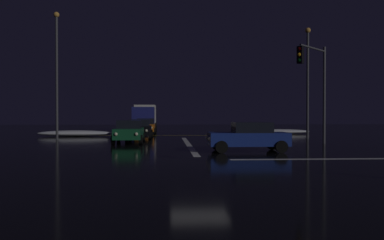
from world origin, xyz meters
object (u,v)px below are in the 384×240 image
(sedan_black, at_px, (140,129))
(streetlamp_left_near, at_px, (57,67))
(box_truck, at_px, (145,117))
(sedan_green, at_px, (129,131))
(sedan_blue_crossing, at_px, (249,137))
(sedan_orange, at_px, (145,126))
(streetlamp_right_near, at_px, (308,75))
(traffic_signal_ne, at_px, (315,76))

(sedan_black, relative_size, streetlamp_left_near, 0.44)
(box_truck, distance_m, streetlamp_left_near, 17.73)
(sedan_green, relative_size, sedan_blue_crossing, 1.00)
(sedan_orange, height_order, streetlamp_right_near, streetlamp_right_near)
(sedan_orange, xyz_separation_m, streetlamp_left_near, (-6.40, -8.34, 4.85))
(box_truck, relative_size, sedan_blue_crossing, 1.91)
(sedan_blue_crossing, distance_m, traffic_signal_ne, 7.74)
(sedan_blue_crossing, height_order, traffic_signal_ne, traffic_signal_ne)
(streetlamp_left_near, xyz_separation_m, streetlamp_right_near, (19.85, -0.00, -0.49))
(sedan_green, xyz_separation_m, streetlamp_left_near, (-5.91, 3.75, 4.85))
(traffic_signal_ne, xyz_separation_m, streetlamp_right_near, (1.74, 6.24, 0.70))
(sedan_green, relative_size, box_truck, 0.52)
(sedan_green, height_order, sedan_black, same)
(sedan_black, bearing_deg, traffic_signal_ne, -33.37)
(sedan_black, height_order, box_truck, box_truck)
(sedan_black, height_order, streetlamp_right_near, streetlamp_right_near)
(traffic_signal_ne, relative_size, streetlamp_left_near, 0.66)
(sedan_black, bearing_deg, sedan_orange, 88.95)
(sedan_orange, bearing_deg, sedan_black, -91.05)
(sedan_black, xyz_separation_m, box_truck, (-0.35, 14.69, 0.91))
(streetlamp_left_near, relative_size, streetlamp_right_near, 1.11)
(sedan_black, bearing_deg, streetlamp_right_near, -6.49)
(box_truck, bearing_deg, sedan_orange, -86.58)
(sedan_black, height_order, streetlamp_left_near, streetlamp_left_near)
(sedan_orange, height_order, sedan_blue_crossing, same)
(sedan_orange, height_order, traffic_signal_ne, traffic_signal_ne)
(traffic_signal_ne, bearing_deg, sedan_blue_crossing, -139.97)
(streetlamp_left_near, distance_m, streetlamp_right_near, 19.85)
(sedan_black, relative_size, sedan_blue_crossing, 1.00)
(streetlamp_right_near, bearing_deg, box_truck, 130.60)
(sedan_blue_crossing, bearing_deg, sedan_green, 135.38)
(streetlamp_left_near, bearing_deg, box_truck, 69.93)
(sedan_blue_crossing, bearing_deg, sedan_black, 118.46)
(box_truck, height_order, streetlamp_left_near, streetlamp_left_near)
(sedan_black, bearing_deg, sedan_green, -94.03)
(sedan_orange, height_order, streetlamp_left_near, streetlamp_left_near)
(traffic_signal_ne, relative_size, streetlamp_right_near, 0.73)
(sedan_black, distance_m, sedan_blue_crossing, 13.85)
(sedan_black, xyz_separation_m, sedan_orange, (0.12, 6.80, 0.00))
(sedan_orange, bearing_deg, streetlamp_left_near, -127.51)
(streetlamp_right_near, bearing_deg, traffic_signal_ne, -105.61)
(box_truck, bearing_deg, streetlamp_left_near, -110.07)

